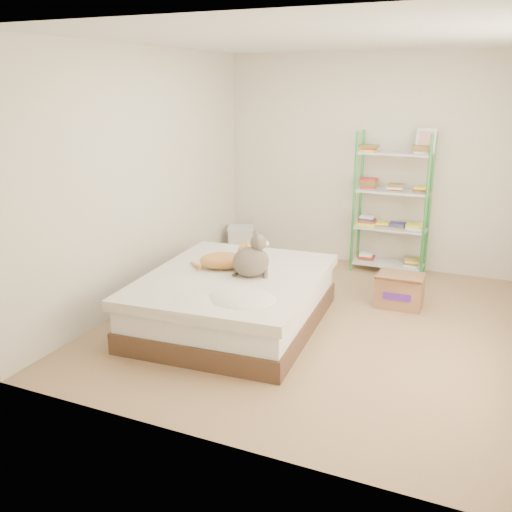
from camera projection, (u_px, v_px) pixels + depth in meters
The scene contains 7 objects.
room at pixel (321, 191), 5.17m from camera, with size 3.81×4.21×2.61m.
bed at pixel (234, 300), 5.45m from camera, with size 1.72×2.08×0.50m.
orange_cat at pixel (222, 258), 5.53m from camera, with size 0.52×0.28×0.21m, color #EAA252, non-canonical shape.
grey_cat at pixel (251, 255), 5.27m from camera, with size 0.31×0.37×0.42m, color #70614E, non-canonical shape.
shelf_unit at pixel (392, 206), 6.83m from camera, with size 0.88×0.36×1.74m.
cardboard_box at pixel (400, 290), 5.94m from camera, with size 0.48×0.46×0.38m.
white_bin at pixel (241, 241), 7.67m from camera, with size 0.43×0.40×0.39m.
Camera 1 is at (1.55, -4.91, 2.25)m, focal length 40.00 mm.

